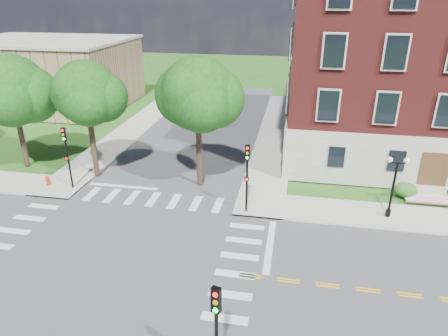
% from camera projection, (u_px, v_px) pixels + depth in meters
% --- Properties ---
extents(ground, '(160.00, 160.00, 0.00)m').
position_uv_depth(ground, '(109.00, 259.00, 22.49)').
color(ground, '#265818').
rests_on(ground, ground).
extents(road_ew, '(90.00, 12.00, 0.01)m').
position_uv_depth(road_ew, '(109.00, 259.00, 22.48)').
color(road_ew, '#3D3D3F').
rests_on(road_ew, ground).
extents(road_ns, '(12.00, 90.00, 0.01)m').
position_uv_depth(road_ns, '(109.00, 259.00, 22.48)').
color(road_ns, '#3D3D3F').
rests_on(road_ns, ground).
extents(sidewalk_ne, '(34.00, 34.00, 0.12)m').
position_uv_depth(sidewalk_ne, '(359.00, 169.00, 33.72)').
color(sidewalk_ne, '#9E9B93').
rests_on(sidewalk_ne, ground).
extents(sidewalk_nw, '(34.00, 34.00, 0.12)m').
position_uv_depth(sidewalk_nw, '(31.00, 146.00, 38.85)').
color(sidewalk_nw, '#9E9B93').
rests_on(sidewalk_nw, ground).
extents(crosswalk_east, '(2.20, 10.20, 0.02)m').
position_uv_depth(crosswalk_east, '(235.00, 274.00, 21.28)').
color(crosswalk_east, silver).
rests_on(crosswalk_east, ground).
extents(stop_bar_east, '(0.40, 5.50, 0.00)m').
position_uv_depth(stop_bar_east, '(270.00, 246.00, 23.71)').
color(stop_bar_east, silver).
rests_on(stop_bar_east, ground).
extents(secondary_building, '(20.40, 15.40, 8.30)m').
position_uv_depth(secondary_building, '(49.00, 73.00, 51.40)').
color(secondary_building, '#8E724E').
rests_on(secondary_building, ground).
extents(tree_b, '(5.74, 5.74, 9.38)m').
position_uv_depth(tree_b, '(12.00, 91.00, 31.79)').
color(tree_b, black).
rests_on(tree_b, ground).
extents(tree_c, '(4.83, 4.83, 9.21)m').
position_uv_depth(tree_c, '(86.00, 93.00, 29.87)').
color(tree_c, black).
rests_on(tree_c, ground).
extents(tree_d, '(5.33, 5.33, 9.76)m').
position_uv_depth(tree_d, '(198.00, 94.00, 28.22)').
color(tree_d, black).
rests_on(tree_d, ground).
extents(traffic_signal_se, '(0.36, 0.42, 4.80)m').
position_uv_depth(traffic_signal_se, '(216.00, 328.00, 13.76)').
color(traffic_signal_se, black).
rests_on(traffic_signal_se, ground).
extents(traffic_signal_ne, '(0.32, 0.36, 4.80)m').
position_uv_depth(traffic_signal_ne, '(247.00, 170.00, 25.99)').
color(traffic_signal_ne, black).
rests_on(traffic_signal_ne, ground).
extents(traffic_signal_nw, '(0.37, 0.44, 4.80)m').
position_uv_depth(traffic_signal_nw, '(66.00, 150.00, 29.24)').
color(traffic_signal_nw, black).
rests_on(traffic_signal_nw, ground).
extents(twin_lamp_west, '(1.36, 0.36, 4.23)m').
position_uv_depth(twin_lamp_west, '(394.00, 184.00, 25.62)').
color(twin_lamp_west, black).
rests_on(twin_lamp_west, ground).
extents(fire_hydrant, '(0.35, 0.35, 0.75)m').
position_uv_depth(fire_hydrant, '(48.00, 181.00, 30.77)').
color(fire_hydrant, '#B6220E').
rests_on(fire_hydrant, ground).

